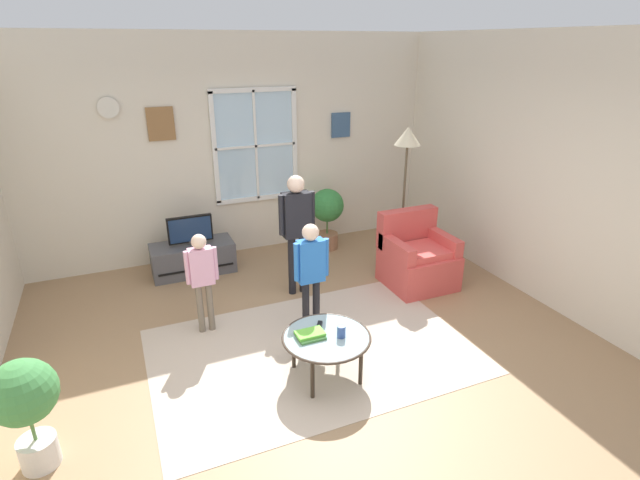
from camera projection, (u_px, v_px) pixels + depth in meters
name	position (u px, v px, depth m)	size (l,w,h in m)	color
ground_plane	(327.00, 369.00, 4.43)	(6.04, 6.53, 0.02)	#9E7A56
back_wall	(235.00, 148.00, 6.46)	(5.44, 0.17, 2.87)	beige
side_wall_right	(581.00, 182.00, 4.90)	(0.12, 5.93, 2.87)	beige
area_rug	(312.00, 351.00, 4.66)	(2.97, 2.02, 0.01)	#C6B29E
tv_stand	(193.00, 258.00, 6.20)	(1.02, 0.47, 0.39)	#4C4C51
television	(190.00, 230.00, 6.05)	(0.55, 0.08, 0.37)	#4C4C4C
armchair	(417.00, 259.00, 5.86)	(0.76, 0.74, 0.87)	#D14C47
coffee_table	(326.00, 339.00, 4.18)	(0.77, 0.77, 0.41)	#99B2B7
book_stack	(310.00, 335.00, 4.16)	(0.24, 0.20, 0.05)	#457E3C
cup	(341.00, 331.00, 4.15)	(0.07, 0.07, 0.11)	#334C8C
remote_near_books	(319.00, 326.00, 4.31)	(0.04, 0.14, 0.02)	black
person_black_shirt	(297.00, 222.00, 5.44)	(0.42, 0.19, 1.41)	black
person_blue_shirt	(311.00, 267.00, 4.67)	(0.35, 0.16, 1.18)	black
person_pink_shirt	(202.00, 272.00, 4.75)	(0.32, 0.14, 1.05)	#726656
potted_plant_by_window	(327.00, 212.00, 6.81)	(0.46, 0.46, 0.87)	#9E6B4C
potted_plant_corner	(25.00, 401.00, 3.21)	(0.44, 0.44, 0.84)	silver
floor_lamp	(407.00, 151.00, 6.00)	(0.32, 0.32, 1.79)	black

